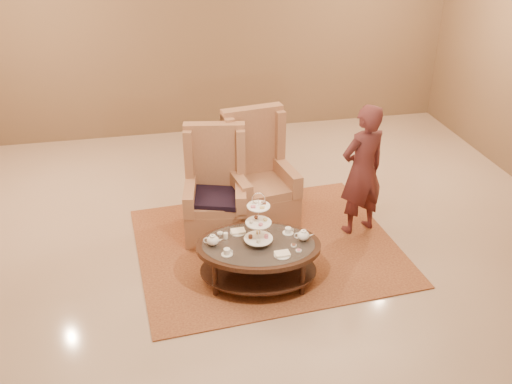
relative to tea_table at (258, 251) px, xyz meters
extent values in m
plane|color=#CBAF97|center=(0.06, 0.27, -0.39)|extent=(8.00, 8.00, 0.00)
cube|color=white|center=(0.06, 0.27, -0.39)|extent=(8.00, 8.00, 0.02)
cube|color=#7F6145|center=(0.06, 4.27, 1.36)|extent=(8.00, 0.04, 3.50)
cube|color=#AE6E3D|center=(0.23, 0.62, -0.38)|extent=(3.08, 2.63, 0.02)
cylinder|color=black|center=(-0.48, -0.15, -0.18)|extent=(0.06, 0.06, 0.42)
cylinder|color=black|center=(0.39, -0.31, -0.18)|extent=(0.06, 0.06, 0.42)
cylinder|color=black|center=(-0.39, 0.31, -0.18)|extent=(0.06, 0.06, 0.42)
cylinder|color=black|center=(0.48, 0.14, -0.18)|extent=(0.06, 0.06, 0.42)
cylinder|color=white|center=(0.00, 0.00, 0.35)|extent=(0.01, 0.01, 0.52)
torus|color=white|center=(0.00, 0.00, 0.61)|extent=(0.13, 0.03, 0.13)
cylinder|color=white|center=(0.00, 0.00, 0.15)|extent=(0.34, 0.34, 0.01)
cylinder|color=white|center=(0.00, 0.00, 0.34)|extent=(0.31, 0.31, 0.01)
cylinder|color=white|center=(0.00, 0.00, 0.53)|extent=(0.27, 0.27, 0.01)
cylinder|color=#C86676|center=(0.08, -0.02, 0.17)|extent=(0.05, 0.05, 0.03)
cylinder|color=tan|center=(0.02, 0.08, 0.17)|extent=(0.05, 0.05, 0.03)
cylinder|color=brown|center=(-0.08, 0.01, 0.17)|extent=(0.05, 0.05, 0.03)
cylinder|color=beige|center=(-0.02, -0.08, 0.17)|extent=(0.05, 0.05, 0.03)
ellipsoid|color=tan|center=(0.07, 0.01, 0.36)|extent=(0.05, 0.05, 0.03)
ellipsoid|color=brown|center=(-0.01, 0.07, 0.36)|extent=(0.05, 0.05, 0.03)
ellipsoid|color=beige|center=(-0.07, -0.01, 0.36)|extent=(0.05, 0.05, 0.03)
ellipsoid|color=#C86676|center=(0.01, -0.07, 0.36)|extent=(0.05, 0.05, 0.03)
cube|color=brown|center=(0.06, 0.02, 0.54)|extent=(0.05, 0.04, 0.02)
cube|color=beige|center=(-0.03, 0.06, 0.54)|extent=(0.05, 0.04, 0.02)
cube|color=#C86676|center=(-0.06, -0.03, 0.54)|extent=(0.05, 0.04, 0.02)
cube|color=tan|center=(0.03, -0.06, 0.54)|extent=(0.05, 0.04, 0.02)
ellipsoid|color=white|center=(-0.46, 0.06, 0.15)|extent=(0.15, 0.15, 0.10)
cylinder|color=white|center=(-0.46, 0.06, 0.20)|extent=(0.07, 0.07, 0.01)
sphere|color=white|center=(-0.46, 0.06, 0.21)|extent=(0.02, 0.02, 0.02)
cone|color=white|center=(-0.38, 0.05, 0.15)|extent=(0.08, 0.04, 0.05)
torus|color=white|center=(-0.52, 0.08, 0.15)|extent=(0.07, 0.03, 0.07)
ellipsoid|color=white|center=(0.46, -0.03, 0.15)|extent=(0.15, 0.15, 0.10)
cylinder|color=white|center=(0.46, -0.03, 0.20)|extent=(0.07, 0.07, 0.01)
sphere|color=white|center=(0.46, -0.03, 0.21)|extent=(0.02, 0.02, 0.02)
cone|color=white|center=(0.54, -0.05, 0.15)|extent=(0.08, 0.04, 0.05)
torus|color=white|center=(0.40, -0.02, 0.15)|extent=(0.07, 0.03, 0.07)
cylinder|color=white|center=(-0.34, -0.13, 0.09)|extent=(0.13, 0.13, 0.01)
cylinder|color=white|center=(-0.34, -0.13, 0.13)|extent=(0.08, 0.08, 0.06)
torus|color=white|center=(-0.31, -0.14, 0.13)|extent=(0.04, 0.02, 0.04)
cylinder|color=white|center=(0.34, 0.13, 0.09)|extent=(0.13, 0.13, 0.01)
cylinder|color=white|center=(0.34, 0.13, 0.13)|extent=(0.08, 0.08, 0.06)
torus|color=white|center=(0.38, 0.12, 0.13)|extent=(0.04, 0.02, 0.04)
cylinder|color=white|center=(-0.17, 0.24, 0.09)|extent=(0.20, 0.20, 0.01)
cube|color=white|center=(-0.17, 0.24, 0.11)|extent=(0.15, 0.11, 0.02)
cylinder|color=white|center=(0.19, -0.25, 0.09)|extent=(0.20, 0.20, 0.01)
cube|color=white|center=(0.19, -0.25, 0.11)|extent=(0.15, 0.11, 0.02)
cylinder|color=white|center=(-0.31, 0.16, 0.12)|extent=(0.05, 0.05, 0.06)
cylinder|color=white|center=(0.36, -0.22, 0.10)|extent=(0.07, 0.07, 0.01)
cylinder|color=#C86676|center=(0.36, -0.22, 0.11)|extent=(0.05, 0.05, 0.01)
cylinder|color=white|center=(0.34, -0.12, 0.10)|extent=(0.07, 0.07, 0.01)
cylinder|color=brown|center=(0.34, -0.12, 0.11)|extent=(0.05, 0.05, 0.01)
cylinder|color=white|center=(-0.36, 0.26, 0.10)|extent=(0.07, 0.07, 0.01)
cylinder|color=beige|center=(-0.36, 0.26, 0.11)|extent=(0.05, 0.05, 0.01)
cube|color=#B07653|center=(-0.30, 1.00, -0.18)|extent=(0.81, 0.81, 0.42)
cube|color=#B07653|center=(-0.30, 0.95, 0.08)|extent=(0.69, 0.69, 0.10)
cube|color=#B07653|center=(-0.25, 1.29, 0.26)|extent=(0.72, 0.25, 1.31)
cube|color=#B07653|center=(-0.55, 1.30, 0.56)|extent=(0.14, 0.23, 0.60)
cube|color=#B07653|center=(0.04, 1.20, 0.56)|extent=(0.14, 0.23, 0.60)
cube|color=#B07653|center=(-0.59, 1.00, 0.16)|extent=(0.22, 0.64, 0.26)
cube|color=#B07653|center=(-0.02, 0.90, 0.16)|extent=(0.22, 0.64, 0.26)
cube|color=black|center=(-0.31, 0.92, 0.15)|extent=(0.68, 0.64, 0.06)
cube|color=#B07653|center=(0.28, 1.18, -0.17)|extent=(0.86, 0.86, 0.45)
cube|color=#B07653|center=(0.29, 1.13, 0.11)|extent=(0.73, 0.73, 0.11)
cube|color=#B07653|center=(0.24, 1.49, 0.30)|extent=(0.76, 0.27, 1.39)
cube|color=#B07653|center=(-0.07, 1.40, 0.63)|extent=(0.14, 0.25, 0.64)
cube|color=#B07653|center=(0.56, 1.50, 0.63)|extent=(0.14, 0.25, 0.64)
cube|color=#B07653|center=(-0.01, 1.08, 0.20)|extent=(0.23, 0.68, 0.28)
cube|color=#B07653|center=(0.60, 1.18, 0.20)|extent=(0.23, 0.68, 0.28)
imported|color=#552425|center=(1.38, 0.75, 0.41)|extent=(0.67, 0.53, 1.60)
camera|label=1|loc=(-1.00, -4.74, 3.34)|focal=40.00mm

